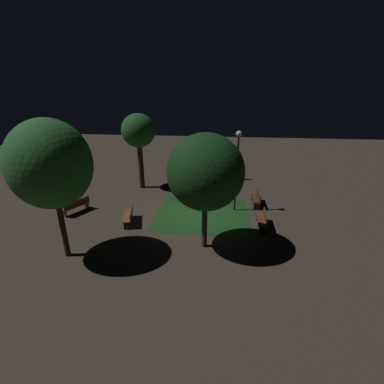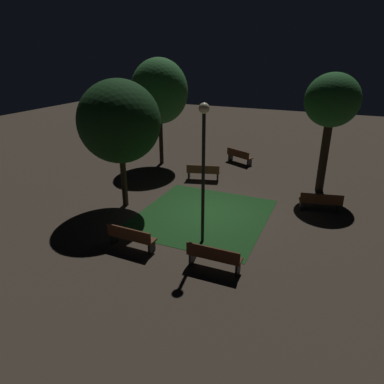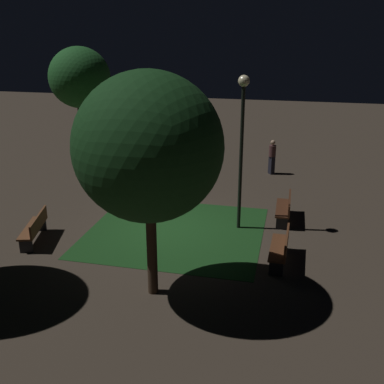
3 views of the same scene
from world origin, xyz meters
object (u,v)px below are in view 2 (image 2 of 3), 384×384
at_px(bench_near_trees, 131,237).
at_px(lamp_post_plaza_east, 204,153).
at_px(bench_corner, 214,256).
at_px(tree_right_canopy, 119,122).
at_px(bench_back_row, 321,202).
at_px(bench_by_lamp, 239,156).
at_px(tree_back_left, 159,92).
at_px(tree_tall_center, 332,102).
at_px(bench_front_right, 203,172).

bearing_deg(bench_near_trees, lamp_post_plaza_east, 35.17).
bearing_deg(bench_corner, tree_right_canopy, 150.27).
distance_m(bench_back_row, bench_by_lamp, 7.67).
bearing_deg(tree_back_left, bench_back_row, -19.52).
bearing_deg(bench_by_lamp, tree_right_canopy, -109.46).
xyz_separation_m(bench_by_lamp, tree_right_canopy, (-2.95, -8.36, 3.37)).
height_order(bench_corner, tree_tall_center, tree_tall_center).
bearing_deg(tree_tall_center, bench_near_trees, -123.12).
height_order(bench_front_right, tree_tall_center, tree_tall_center).
xyz_separation_m(bench_corner, bench_back_row, (2.79, 6.01, 0.00)).
relative_size(tree_right_canopy, lamp_post_plaza_east, 1.10).
xyz_separation_m(bench_near_trees, bench_by_lamp, (0.60, 11.51, 0.00)).
xyz_separation_m(bench_near_trees, tree_tall_center, (5.70, 8.73, 3.93)).
height_order(bench_corner, tree_back_left, tree_back_left).
relative_size(bench_back_row, bench_front_right, 1.00).
bearing_deg(tree_right_canopy, tree_tall_center, 34.74).
bearing_deg(tree_tall_center, bench_back_row, -84.81).
bearing_deg(bench_by_lamp, tree_tall_center, -28.57).
bearing_deg(tree_right_canopy, bench_back_row, 19.02).
height_order(bench_corner, tree_right_canopy, tree_right_canopy).
xyz_separation_m(bench_by_lamp, tree_tall_center, (5.10, -2.78, 3.93)).
xyz_separation_m(tree_tall_center, lamp_post_plaza_east, (-3.55, -7.22, -1.00)).
bearing_deg(lamp_post_plaza_east, bench_corner, -56.33).
distance_m(bench_front_right, tree_tall_center, 7.27).
bearing_deg(bench_by_lamp, bench_front_right, -103.69).
relative_size(bench_back_row, bench_by_lamp, 1.02).
bearing_deg(bench_back_row, tree_right_canopy, -160.98).
xyz_separation_m(bench_near_trees, bench_back_row, (5.94, 6.01, 0.00)).
bearing_deg(bench_back_row, bench_by_lamp, 134.19).
bearing_deg(bench_near_trees, bench_corner, -0.00).
distance_m(bench_front_right, tree_back_left, 5.59).
relative_size(bench_corner, tree_back_left, 0.29).
bearing_deg(bench_back_row, bench_front_right, 164.85).
distance_m(bench_front_right, tree_right_canopy, 6.02).
xyz_separation_m(bench_near_trees, tree_back_left, (-3.88, 9.49, 3.93)).
height_order(tree_tall_center, lamp_post_plaza_east, tree_tall_center).
bearing_deg(bench_back_row, bench_near_trees, -134.70).
relative_size(tree_back_left, tree_tall_center, 1.10).
relative_size(bench_near_trees, tree_tall_center, 0.31).
distance_m(tree_back_left, tree_tall_center, 9.61).
distance_m(bench_near_trees, tree_right_canopy, 5.18).
relative_size(bench_back_row, tree_back_left, 0.29).
distance_m(bench_corner, bench_front_right, 8.45).
relative_size(tree_tall_center, lamp_post_plaza_east, 1.13).
xyz_separation_m(bench_corner, bench_front_right, (-3.48, 7.71, 0.00)).
xyz_separation_m(bench_front_right, tree_tall_center, (6.02, 1.02, 3.93)).
bearing_deg(bench_corner, tree_back_left, 126.54).
bearing_deg(bench_front_right, tree_right_canopy, -113.98).
height_order(bench_front_right, tree_right_canopy, tree_right_canopy).
relative_size(bench_by_lamp, tree_back_left, 0.29).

